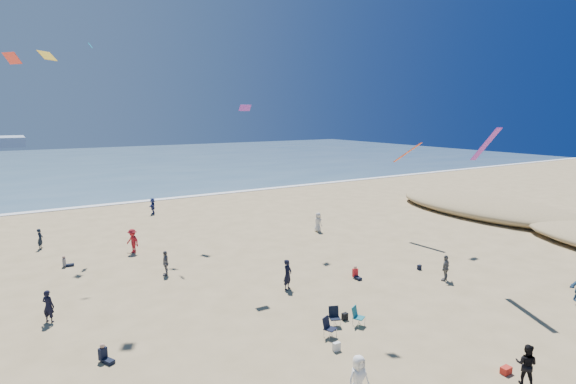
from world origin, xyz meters
TOP-DOWN VIEW (x-y plane):
  - ocean at (0.00, 95.00)m, footprint 220.00×100.00m
  - surf_line at (0.00, 45.00)m, footprint 220.00×1.20m
  - standing_flyers at (1.82, 13.63)m, footprint 36.38×40.98m
  - seated_group at (0.64, 7.01)m, footprint 17.84×29.12m
  - chair_cluster at (3.45, 5.20)m, footprint 2.80×1.58m
  - white_tote at (1.96, 3.70)m, footprint 0.35×0.20m
  - black_backpack at (4.29, 5.96)m, footprint 0.30×0.22m
  - cooler at (6.87, -1.55)m, footprint 0.45×0.30m
  - navy_bag at (13.69, 9.30)m, footprint 0.28×0.18m
  - kites_aloft at (9.18, 13.10)m, footprint 42.56×39.38m

SIDE VIEW (x-z plane):
  - ocean at x=0.00m, z-range 0.00..0.06m
  - surf_line at x=0.00m, z-range 0.00..0.08m
  - cooler at x=6.87m, z-range 0.00..0.30m
  - navy_bag at x=13.69m, z-range 0.00..0.34m
  - black_backpack at x=4.29m, z-range 0.00..0.38m
  - white_tote at x=1.96m, z-range 0.00..0.40m
  - seated_group at x=0.64m, z-range 0.00..0.84m
  - chair_cluster at x=3.45m, z-range 0.00..1.00m
  - standing_flyers at x=1.82m, z-range -0.07..1.84m
  - kites_aloft at x=9.18m, z-range 1.41..26.43m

